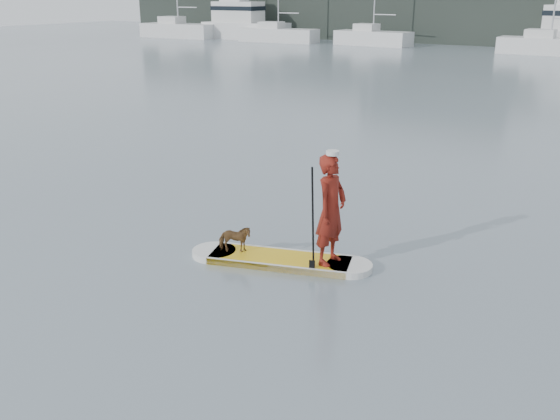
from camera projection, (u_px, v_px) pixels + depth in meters
The scene contains 12 objects.
ground at pixel (82, 237), 12.31m from camera, with size 140.00×140.00×0.00m, color slate.
paddleboard at pixel (280, 260), 11.12m from camera, with size 3.20×1.50×0.12m.
paddler at pixel (331, 210), 10.57m from camera, with size 0.70×0.46×1.92m, color maroon.
white_cap at pixel (333, 153), 10.24m from camera, with size 0.22×0.22×0.07m, color silver.
dog at pixel (235, 239), 11.22m from camera, with size 0.27×0.60×0.50m, color brown.
paddle at pixel (313, 231), 10.42m from camera, with size 0.12×0.30×2.00m.
sailboat_a at pixel (178, 29), 64.95m from camera, with size 8.39×2.87×12.07m.
sailboat_b at pixel (278, 33), 59.40m from camera, with size 7.76×2.76×11.35m.
sailboat_c at pixel (372, 37), 55.65m from camera, with size 7.12×3.01×9.93m.
sailboat_d at pixel (549, 44), 47.46m from camera, with size 7.50×2.43×11.00m.
motor_yacht_b at pixel (242, 22), 63.02m from camera, with size 9.12×3.35×5.96m.
shore_mass at pixel (549, 11), 54.14m from camera, with size 90.00×6.00×6.00m, color black.
Camera 1 is at (9.26, -7.77, 4.58)m, focal length 40.00 mm.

